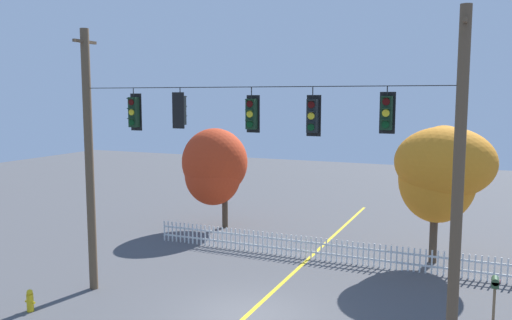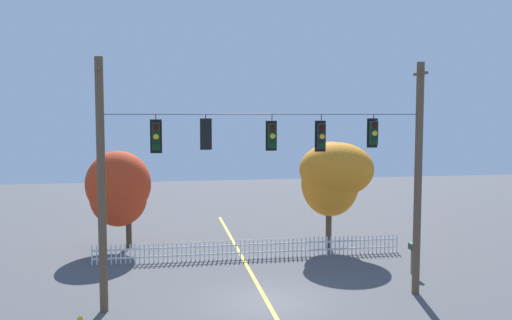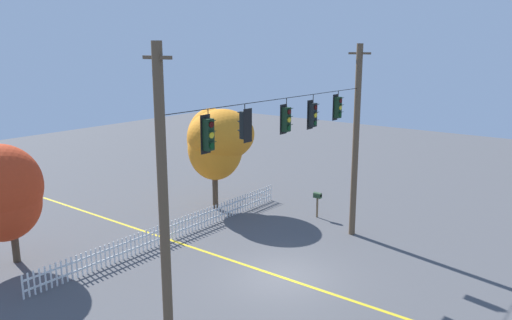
% 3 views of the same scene
% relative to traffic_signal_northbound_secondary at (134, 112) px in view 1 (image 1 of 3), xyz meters
% --- Properties ---
extents(ground, '(80.00, 80.00, 0.00)m').
position_rel_traffic_signal_northbound_secondary_xyz_m(ground, '(4.15, -0.01, -6.44)').
color(ground, '#4C4C4F').
extents(lane_centerline_stripe, '(0.16, 36.00, 0.01)m').
position_rel_traffic_signal_northbound_secondary_xyz_m(lane_centerline_stripe, '(4.15, -0.01, -6.43)').
color(lane_centerline_stripe, gold).
rests_on(lane_centerline_stripe, ground).
extents(signal_support_span, '(12.54, 1.10, 9.29)m').
position_rel_traffic_signal_northbound_secondary_xyz_m(signal_support_span, '(4.15, -0.01, -1.73)').
color(signal_support_span, brown).
rests_on(signal_support_span, ground).
extents(traffic_signal_northbound_secondary, '(0.43, 0.38, 1.43)m').
position_rel_traffic_signal_northbound_secondary_xyz_m(traffic_signal_northbound_secondary, '(0.00, 0.00, 0.00)').
color(traffic_signal_northbound_secondary, black).
extents(traffic_signal_eastbound_side, '(0.43, 0.38, 1.31)m').
position_rel_traffic_signal_northbound_secondary_xyz_m(traffic_signal_eastbound_side, '(1.81, -0.02, 0.08)').
color(traffic_signal_eastbound_side, black).
extents(traffic_signal_northbound_primary, '(0.43, 0.38, 1.39)m').
position_rel_traffic_signal_northbound_secondary_xyz_m(traffic_signal_northbound_primary, '(4.32, -0.00, -0.01)').
color(traffic_signal_northbound_primary, black).
extents(traffic_signal_southbound_primary, '(0.43, 0.38, 1.44)m').
position_rel_traffic_signal_northbound_secondary_xyz_m(traffic_signal_southbound_primary, '(6.25, -0.00, -0.03)').
color(traffic_signal_southbound_primary, black).
extents(traffic_signal_westbound_side, '(0.43, 0.38, 1.31)m').
position_rel_traffic_signal_northbound_secondary_xyz_m(traffic_signal_westbound_side, '(8.36, -0.00, 0.08)').
color(traffic_signal_westbound_side, black).
extents(white_picket_fence, '(15.59, 0.06, 0.97)m').
position_rel_traffic_signal_northbound_secondary_xyz_m(white_picket_fence, '(4.58, 6.51, -5.95)').
color(white_picket_fence, white).
rests_on(white_picket_fence, ground).
extents(autumn_maple_near_fence, '(3.48, 3.42, 5.30)m').
position_rel_traffic_signal_northbound_secondary_xyz_m(autumn_maple_near_fence, '(-2.13, 9.71, -3.18)').
color(autumn_maple_near_fence, '#473828').
rests_on(autumn_maple_near_fence, ground).
extents(autumn_maple_mid, '(4.03, 3.83, 5.77)m').
position_rel_traffic_signal_northbound_secondary_xyz_m(autumn_maple_mid, '(9.31, 8.12, -2.46)').
color(autumn_maple_mid, '#473828').
rests_on(autumn_maple_mid, ground).
extents(fire_hydrant, '(0.38, 0.22, 0.74)m').
position_rel_traffic_signal_northbound_secondary_xyz_m(fire_hydrant, '(-2.47, -2.49, -6.07)').
color(fire_hydrant, gold).
rests_on(fire_hydrant, ground).
extents(roadside_mailbox, '(0.25, 0.44, 1.42)m').
position_rel_traffic_signal_northbound_secondary_xyz_m(roadside_mailbox, '(11.37, 2.66, -5.28)').
color(roadside_mailbox, brown).
rests_on(roadside_mailbox, ground).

